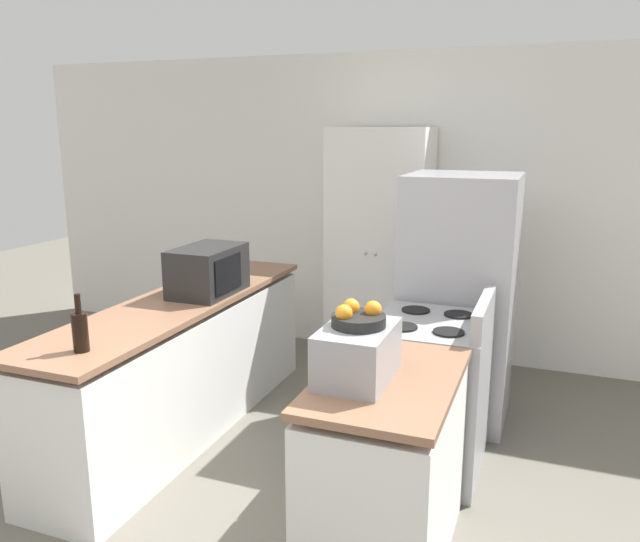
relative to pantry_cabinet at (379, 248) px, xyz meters
The scene contains 10 objects.
wall_back 0.44m from the pantry_cabinet, 102.42° to the left, with size 7.00×0.06×2.60m.
counter_left 1.98m from the pantry_cabinet, 117.00° to the right, with size 0.60×2.50×0.89m.
counter_right 2.61m from the pantry_cabinet, 73.41° to the right, with size 0.60×1.00×0.89m.
pantry_cabinet is the anchor object (origin of this frame).
stove 1.81m from the pantry_cabinet, 64.43° to the right, with size 0.66×0.72×1.05m.
refrigerator 1.14m from the pantry_cabinet, 45.66° to the right, with size 0.75×0.72×1.68m.
microwave 1.67m from the pantry_cabinet, 117.26° to the right, with size 0.35×0.54×0.32m.
wine_bottle 2.78m from the pantry_cabinet, 106.28° to the right, with size 0.08×0.08×0.29m.
toaster_oven 2.59m from the pantry_cabinet, 76.54° to the right, with size 0.30×0.43×0.24m.
fruit_bowl 2.57m from the pantry_cabinet, 76.54° to the right, with size 0.24×0.24×0.11m.
Camera 1 is at (1.44, -1.93, 1.98)m, focal length 35.00 mm.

